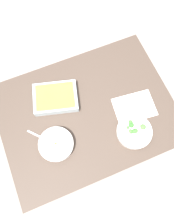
# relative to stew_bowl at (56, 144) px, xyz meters

# --- Properties ---
(ground_plane) EXTENTS (6.00, 6.00, 0.00)m
(ground_plane) POSITION_rel_stew_bowl_xyz_m (-0.27, -0.14, -0.77)
(ground_plane) COLOR #9E9389
(dining_table) EXTENTS (1.20, 0.90, 0.74)m
(dining_table) POSITION_rel_stew_bowl_xyz_m (-0.27, -0.14, -0.12)
(dining_table) COLOR #4C3D33
(dining_table) RESTS_ON ground_plane
(placemat) EXTENTS (0.30, 0.23, 0.00)m
(placemat) POSITION_rel_stew_bowl_xyz_m (-0.59, -0.05, -0.03)
(placemat) COLOR silver
(placemat) RESTS_ON dining_table
(stew_bowl) EXTENTS (0.23, 0.23, 0.06)m
(stew_bowl) POSITION_rel_stew_bowl_xyz_m (0.00, 0.00, 0.00)
(stew_bowl) COLOR white
(stew_bowl) RESTS_ON dining_table
(broccoli_bowl) EXTENTS (0.23, 0.23, 0.07)m
(broccoli_bowl) POSITION_rel_stew_bowl_xyz_m (-0.50, 0.11, -0.00)
(broccoli_bowl) COLOR white
(broccoli_bowl) RESTS_ON dining_table
(baking_dish) EXTENTS (0.35, 0.29, 0.06)m
(baking_dish) POSITION_rel_stew_bowl_xyz_m (-0.10, -0.31, 0.00)
(baking_dish) COLOR silver
(baking_dish) RESTS_ON dining_table
(drink_cup) EXTENTS (0.07, 0.07, 0.08)m
(drink_cup) POSITION_rel_stew_bowl_xyz_m (-0.59, -0.05, 0.01)
(drink_cup) COLOR #B2BCC6
(drink_cup) RESTS_ON dining_table
(spoon_by_stew) EXTENTS (0.13, 0.14, 0.01)m
(spoon_by_stew) POSITION_rel_stew_bowl_xyz_m (0.07, -0.08, -0.03)
(spoon_by_stew) COLOR silver
(spoon_by_stew) RESTS_ON dining_table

